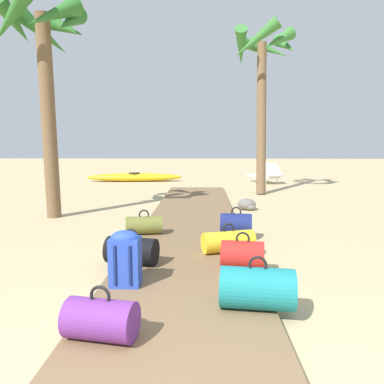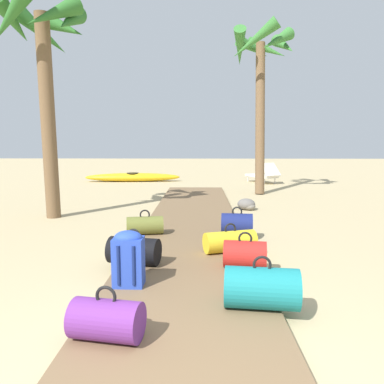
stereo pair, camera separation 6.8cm
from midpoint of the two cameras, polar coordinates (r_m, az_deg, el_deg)
name	(u,v)px [view 1 (the left image)]	position (r m, az deg, el deg)	size (l,w,h in m)	color
ground_plane	(190,239)	(6.02, 0.07, -7.17)	(60.00, 60.00, 0.00)	tan
boardwalk	(192,222)	(7.02, 0.32, -4.69)	(1.70, 10.38, 0.08)	brown
duffel_bag_purple	(101,319)	(2.98, -13.14, -18.50)	(0.57, 0.39, 0.42)	#6B2D84
duffel_bag_teal	(257,288)	(3.42, 10.55, -14.31)	(0.68, 0.44, 0.48)	#197A7F
duffel_bag_navy	(236,224)	(5.98, 7.10, -4.86)	(0.52, 0.38, 0.45)	navy
duffel_bag_red	(242,254)	(4.44, 8.20, -9.42)	(0.53, 0.38, 0.43)	red
backpack_blue	(125,257)	(3.89, -9.72, -9.76)	(0.31, 0.25, 0.57)	#2847B7
duffel_bag_black	(132,251)	(4.58, -8.82, -8.87)	(0.66, 0.44, 0.44)	black
duffel_bag_yellow	(228,241)	(5.03, 5.99, -7.56)	(0.74, 0.48, 0.39)	gold
duffel_bag_olive	(144,225)	(5.99, -7.04, -5.07)	(0.62, 0.38, 0.40)	olive
palm_tree_far_left	(43,48)	(8.22, -21.61, 19.84)	(1.83, 1.98, 4.36)	brown
palm_tree_far_right	(263,64)	(11.65, 11.07, 18.70)	(2.00, 2.11, 4.87)	brown
lounge_chair	(265,175)	(14.40, 11.30, 2.65)	(1.19, 1.66, 0.78)	white
kayak	(135,177)	(14.90, -8.68, 2.27)	(3.78, 0.93, 0.35)	gold
rock_right_near	(247,204)	(8.61, 8.63, -1.87)	(0.36, 0.41, 0.26)	slate
rock_right_far	(249,206)	(8.59, 9.04, -2.19)	(0.28, 0.30, 0.18)	gray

